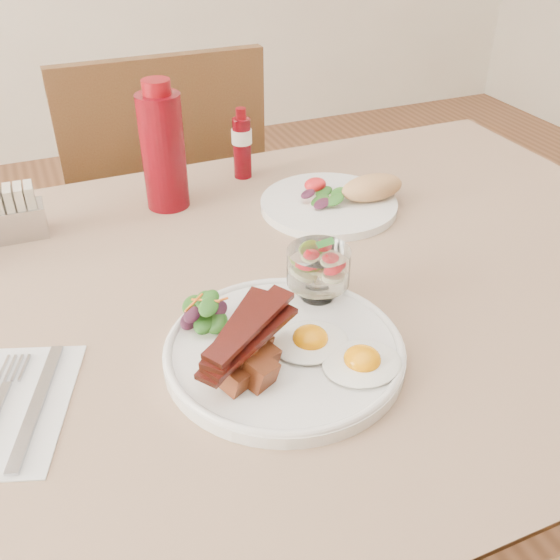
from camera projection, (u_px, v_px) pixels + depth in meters
The scene contains 12 objects.
table at pixel (268, 336), 0.90m from camera, with size 1.33×0.88×0.75m.
chair_far at pixel (164, 219), 1.49m from camera, with size 0.42×0.42×0.93m.
main_plate at pixel (284, 351), 0.73m from camera, with size 0.28×0.28×0.02m, color white.
fried_eggs at pixel (336, 351), 0.70m from camera, with size 0.15×0.16×0.02m.
bacon_potato_pile at pixel (246, 348), 0.67m from camera, with size 0.13×0.11×0.06m.
side_salad at pixel (205, 313), 0.75m from camera, with size 0.07×0.06×0.04m.
fruit_cup at pixel (318, 267), 0.78m from camera, with size 0.08×0.08×0.08m.
second_plate at pixel (339, 199), 1.04m from camera, with size 0.24×0.23×0.06m.
ketchup_bottle at pixel (163, 150), 1.00m from camera, with size 0.09×0.09×0.21m.
hot_sauce_bottle at pixel (242, 144), 1.11m from camera, with size 0.04×0.04×0.13m.
sugar_caddy at pixel (14, 216), 0.94m from camera, with size 0.09×0.05×0.08m.
napkin_cutlery at pixel (18, 407), 0.66m from camera, with size 0.17×0.22×0.01m.
Camera 1 is at (-0.26, -0.65, 1.23)m, focal length 40.00 mm.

